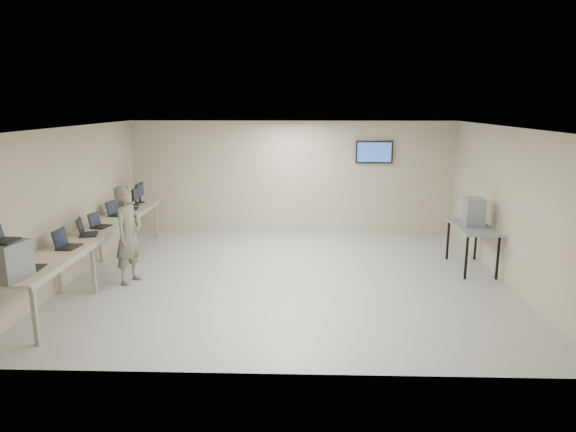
{
  "coord_description": "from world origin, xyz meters",
  "views": [
    {
      "loc": [
        0.3,
        -9.16,
        3.21
      ],
      "look_at": [
        0.0,
        0.2,
        1.15
      ],
      "focal_mm": 32.0,
      "sensor_mm": 36.0,
      "label": 1
    }
  ],
  "objects_px": {
    "equipment_box": "(7,261)",
    "workbench": "(96,234)",
    "side_table": "(473,230)",
    "soldier": "(128,235)"
  },
  "relations": [
    {
      "from": "equipment_box",
      "to": "soldier",
      "type": "xyz_separation_m",
      "value": [
        0.79,
        2.44,
        -0.27
      ]
    },
    {
      "from": "equipment_box",
      "to": "side_table",
      "type": "height_order",
      "value": "equipment_box"
    },
    {
      "from": "workbench",
      "to": "soldier",
      "type": "xyz_separation_m",
      "value": [
        0.72,
        -0.31,
        0.07
      ]
    },
    {
      "from": "workbench",
      "to": "equipment_box",
      "type": "height_order",
      "value": "equipment_box"
    },
    {
      "from": "equipment_box",
      "to": "side_table",
      "type": "xyz_separation_m",
      "value": [
        7.25,
        3.42,
        -0.36
      ]
    },
    {
      "from": "equipment_box",
      "to": "workbench",
      "type": "bearing_deg",
      "value": 101.2
    },
    {
      "from": "side_table",
      "to": "equipment_box",
      "type": "bearing_deg",
      "value": -154.72
    },
    {
      "from": "workbench",
      "to": "equipment_box",
      "type": "xyz_separation_m",
      "value": [
        -0.06,
        -2.75,
        0.33
      ]
    },
    {
      "from": "soldier",
      "to": "equipment_box",
      "type": "bearing_deg",
      "value": 176.21
    },
    {
      "from": "side_table",
      "to": "workbench",
      "type": "bearing_deg",
      "value": -174.64
    }
  ]
}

